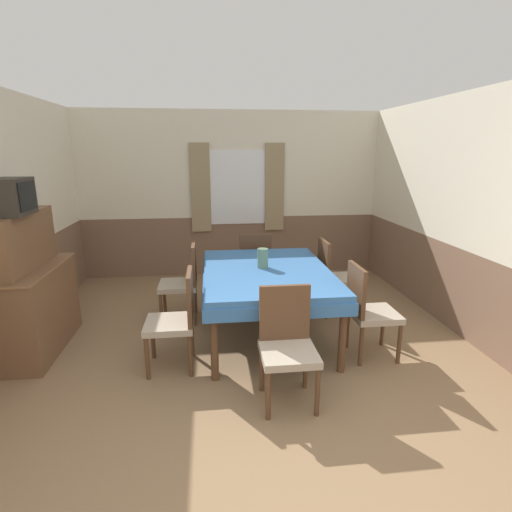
% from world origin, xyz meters
% --- Properties ---
extents(ground_plane, '(16.00, 16.00, 0.00)m').
position_xyz_m(ground_plane, '(0.00, 0.00, 0.00)').
color(ground_plane, '#846647').
extents(wall_back, '(5.12, 0.10, 2.60)m').
position_xyz_m(wall_back, '(0.01, 4.56, 1.31)').
color(wall_back, silver).
rests_on(wall_back, ground_plane).
extents(wall_left, '(0.05, 4.94, 2.60)m').
position_xyz_m(wall_left, '(-2.38, 2.27, 1.30)').
color(wall_left, silver).
rests_on(wall_left, ground_plane).
extents(wall_right, '(0.05, 4.94, 2.60)m').
position_xyz_m(wall_right, '(2.38, 2.27, 1.30)').
color(wall_right, silver).
rests_on(wall_right, ground_plane).
extents(dining_table, '(1.35, 1.84, 0.77)m').
position_xyz_m(dining_table, '(0.23, 2.16, 0.67)').
color(dining_table, '#386BA8').
rests_on(dining_table, ground_plane).
extents(chair_head_window, '(0.44, 0.44, 0.94)m').
position_xyz_m(chair_head_window, '(0.23, 3.32, 0.50)').
color(chair_head_window, brown).
rests_on(chair_head_window, ground_plane).
extents(chair_left_far, '(0.44, 0.44, 0.94)m').
position_xyz_m(chair_left_far, '(-0.69, 2.71, 0.50)').
color(chair_left_far, brown).
rests_on(chair_left_far, ground_plane).
extents(chair_head_near, '(0.44, 0.44, 0.94)m').
position_xyz_m(chair_head_near, '(0.23, 1.00, 0.50)').
color(chair_head_near, brown).
rests_on(chair_head_near, ground_plane).
extents(chair_right_far, '(0.44, 0.44, 0.94)m').
position_xyz_m(chair_right_far, '(1.14, 2.71, 0.50)').
color(chair_right_far, brown).
rests_on(chair_right_far, ground_plane).
extents(chair_right_near, '(0.44, 0.44, 0.94)m').
position_xyz_m(chair_right_near, '(1.14, 1.61, 0.50)').
color(chair_right_near, brown).
rests_on(chair_right_near, ground_plane).
extents(chair_left_near, '(0.44, 0.44, 0.94)m').
position_xyz_m(chair_left_near, '(-0.69, 1.61, 0.50)').
color(chair_left_near, brown).
rests_on(chair_left_near, ground_plane).
extents(sideboard, '(0.46, 1.20, 1.42)m').
position_xyz_m(sideboard, '(-2.13, 2.13, 0.61)').
color(sideboard, brown).
rests_on(sideboard, ground_plane).
extents(tv, '(0.29, 0.42, 0.33)m').
position_xyz_m(tv, '(-2.12, 1.95, 1.59)').
color(tv, '#2D2823').
rests_on(tv, sideboard).
extents(vase, '(0.11, 0.11, 0.21)m').
position_xyz_m(vase, '(0.19, 2.23, 0.87)').
color(vase, slate).
rests_on(vase, dining_table).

